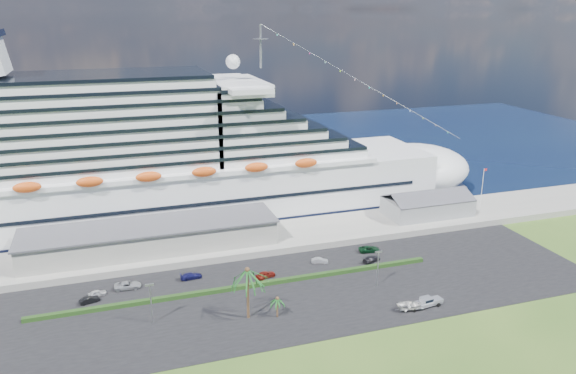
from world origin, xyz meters
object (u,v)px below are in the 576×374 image
object	(u,v)px
cruise_ship	(153,164)
pickup_truck	(429,301)
parked_car_3	(191,276)
boat_trailer	(410,305)

from	to	relation	value
cruise_ship	pickup_truck	distance (m)	83.73
cruise_ship	parked_car_3	bearing A→B (deg)	-84.97
boat_trailer	pickup_truck	bearing A→B (deg)	4.52
cruise_ship	boat_trailer	xyz separation A→B (m)	(43.10, -67.47, -15.41)
cruise_ship	boat_trailer	size ratio (longest dim) A/B	30.36
pickup_truck	parked_car_3	bearing A→B (deg)	148.24
parked_car_3	boat_trailer	world-z (taller)	boat_trailer
pickup_truck	boat_trailer	bearing A→B (deg)	-175.48
pickup_truck	cruise_ship	bearing A→B (deg)	125.34
cruise_ship	parked_car_3	distance (m)	43.01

